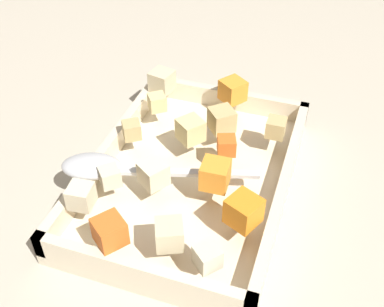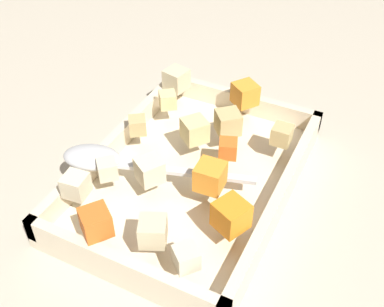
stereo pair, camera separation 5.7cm
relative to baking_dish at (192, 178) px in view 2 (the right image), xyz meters
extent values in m
plane|color=#BCB29E|center=(-0.02, 0.01, -0.01)|extent=(4.00, 4.00, 0.00)
cube|color=beige|center=(0.00, 0.00, -0.01)|extent=(0.34, 0.24, 0.01)
cube|color=beige|center=(0.00, -0.11, 0.02)|extent=(0.34, 0.01, 0.03)
cube|color=beige|center=(0.00, 0.11, 0.02)|extent=(0.34, 0.01, 0.03)
cube|color=beige|center=(-0.16, 0.00, 0.02)|extent=(0.01, 0.24, 0.03)
cube|color=beige|center=(0.16, 0.00, 0.02)|extent=(0.01, 0.24, 0.03)
cube|color=orange|center=(-0.03, 0.04, 0.04)|extent=(0.03, 0.03, 0.02)
cube|color=orange|center=(0.15, -0.04, 0.05)|extent=(0.04, 0.04, 0.03)
cube|color=orange|center=(0.08, 0.08, 0.05)|extent=(0.04, 0.04, 0.03)
cube|color=orange|center=(-0.14, 0.01, 0.05)|extent=(0.04, 0.04, 0.03)
cube|color=orange|center=(0.03, 0.04, 0.05)|extent=(0.03, 0.03, 0.03)
cube|color=beige|center=(0.05, -0.03, 0.05)|extent=(0.04, 0.04, 0.03)
cube|color=#E0CC89|center=(-0.04, -0.01, 0.05)|extent=(0.04, 0.04, 0.03)
cube|color=tan|center=(-0.02, -0.09, 0.04)|extent=(0.03, 0.03, 0.02)
cube|color=tan|center=(-0.08, 0.09, 0.04)|extent=(0.02, 0.02, 0.02)
cube|color=beige|center=(-0.13, -0.09, 0.05)|extent=(0.04, 0.04, 0.03)
cube|color=beige|center=(0.11, -0.09, 0.04)|extent=(0.03, 0.03, 0.03)
cube|color=beige|center=(0.13, 0.02, 0.05)|extent=(0.04, 0.04, 0.03)
cube|color=tan|center=(-0.07, 0.02, 0.05)|extent=(0.04, 0.04, 0.03)
cube|color=#E0CC89|center=(-0.09, -0.08, 0.04)|extent=(0.03, 0.03, 0.02)
cube|color=beige|center=(0.14, 0.06, 0.04)|extent=(0.03, 0.03, 0.02)
cube|color=beige|center=(0.07, -0.08, 0.04)|extent=(0.03, 0.03, 0.02)
ellipsoid|color=silver|center=(0.06, -0.11, 0.04)|extent=(0.06, 0.08, 0.02)
cube|color=silver|center=(0.03, 0.01, 0.03)|extent=(0.06, 0.16, 0.01)
camera|label=1|loc=(0.41, 0.14, 0.42)|focal=44.14mm
camera|label=2|loc=(0.39, 0.19, 0.42)|focal=44.14mm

